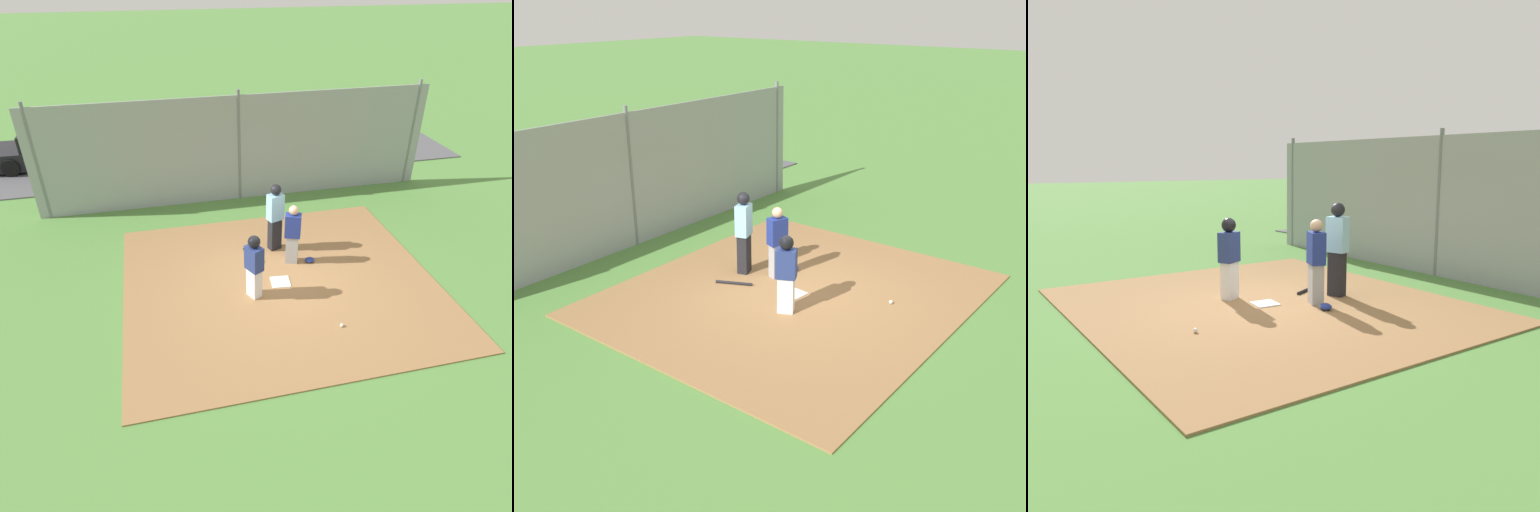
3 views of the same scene
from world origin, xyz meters
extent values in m
plane|color=#51843D|center=(0.00, 0.00, 0.00)|extent=(140.00, 140.00, 0.00)
cube|color=olive|center=(0.00, 0.00, 0.01)|extent=(7.20, 6.40, 0.03)
cube|color=white|center=(0.00, 0.00, 0.04)|extent=(0.48, 0.48, 0.02)
cube|color=#9E9EA3|center=(-0.50, -0.78, 0.40)|extent=(0.36, 0.31, 0.74)
cube|color=navy|center=(-0.50, -0.78, 1.06)|extent=(0.45, 0.38, 0.59)
sphere|color=tan|center=(-0.50, -0.78, 1.47)|extent=(0.23, 0.23, 0.23)
cube|color=black|center=(-0.26, -1.49, 0.46)|extent=(0.35, 0.30, 0.86)
cube|color=#8CC1E0|center=(-0.26, -1.49, 1.23)|extent=(0.44, 0.36, 0.68)
sphere|color=black|center=(-0.26, -1.49, 1.71)|extent=(0.27, 0.27, 0.27)
cube|color=silver|center=(0.71, 0.34, 0.39)|extent=(0.33, 0.37, 0.71)
cube|color=navy|center=(0.71, 0.34, 1.03)|extent=(0.40, 0.46, 0.57)
sphere|color=tan|center=(0.71, 0.34, 1.42)|extent=(0.22, 0.22, 0.22)
sphere|color=black|center=(0.71, 0.34, 1.44)|extent=(0.27, 0.27, 0.27)
cylinder|color=black|center=(0.37, -1.25, 0.06)|extent=(0.39, 0.73, 0.06)
ellipsoid|color=navy|center=(-0.95, -0.66, 0.09)|extent=(0.24, 0.20, 0.12)
sphere|color=white|center=(-0.81, 1.78, 0.07)|extent=(0.07, 0.07, 0.07)
cube|color=#93999E|center=(0.00, -4.71, 1.60)|extent=(12.00, 0.05, 3.20)
cylinder|color=slate|center=(0.00, -4.71, 1.68)|extent=(0.10, 0.10, 3.35)
cylinder|color=slate|center=(5.70, -4.71, 1.68)|extent=(0.10, 0.10, 3.35)
cube|color=#515156|center=(0.00, -8.84, 0.02)|extent=(18.00, 5.20, 0.04)
cylinder|color=black|center=(0.91, -8.16, 0.34)|extent=(0.61, 0.22, 0.60)
cylinder|color=black|center=(1.02, -9.85, 0.34)|extent=(0.61, 0.22, 0.60)
cube|color=black|center=(6.03, -8.99, 0.44)|extent=(4.23, 1.77, 0.64)
cube|color=black|center=(5.88, -8.99, 1.04)|extent=(2.34, 1.60, 0.56)
cylinder|color=black|center=(7.40, -8.17, 0.34)|extent=(0.60, 0.19, 0.60)
cylinder|color=black|center=(7.38, -9.87, 0.34)|extent=(0.60, 0.19, 0.60)
cylinder|color=black|center=(4.67, -8.12, 0.34)|extent=(0.60, 0.19, 0.60)
cylinder|color=black|center=(4.65, -9.82, 0.34)|extent=(0.60, 0.19, 0.60)
camera|label=1|loc=(2.54, 8.27, 6.41)|focal=31.96mm
camera|label=2|loc=(9.33, 6.57, 5.56)|focal=43.78mm
camera|label=3|loc=(-7.98, 5.10, 2.56)|focal=37.39mm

